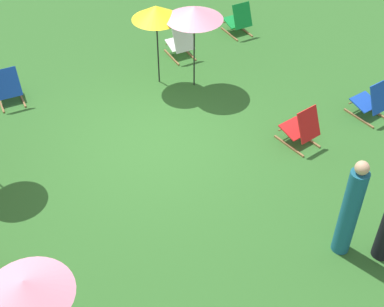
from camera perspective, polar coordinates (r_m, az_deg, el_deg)
ground_plane at (r=10.21m, az=-3.80°, el=1.50°), size 40.00×40.00×0.00m
deckchair_0 at (r=12.55m, az=-1.21°, el=11.77°), size 0.56×0.81×0.83m
deckchair_1 at (r=11.14m, az=18.70°, el=5.29°), size 0.49×0.77×0.83m
deckchair_2 at (r=13.59m, az=5.02°, el=14.03°), size 0.54×0.80×0.83m
deckchair_3 at (r=11.60m, az=-19.11°, el=6.72°), size 0.58×0.82×0.83m
deckchair_6 at (r=10.07m, az=11.65°, el=2.64°), size 0.51×0.78×0.83m
umbrella_1 at (r=11.05m, az=-3.86°, el=14.81°), size 1.01×1.01×1.78m
umbrella_2 at (r=5.96m, az=-17.39°, el=-13.59°), size 1.01×1.01×1.91m
umbrella_3 at (r=10.90m, az=0.25°, el=14.82°), size 1.18×1.18×1.82m
person_1 at (r=8.01m, az=16.57°, el=-5.84°), size 0.33×0.33×1.77m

